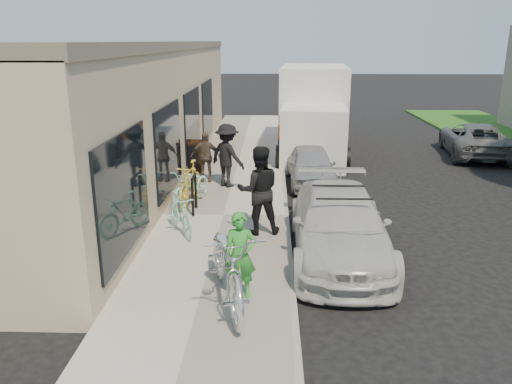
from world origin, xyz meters
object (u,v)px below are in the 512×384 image
object	(u,v)px
moving_truck	(313,115)
cruiser_bike_c	(190,183)
cruiser_bike_a	(180,214)
bike_rack	(194,190)
tandem_bike	(228,264)
bystander_b	(205,157)
bystander_a	(227,155)
sandwich_board	(192,157)
far_car_gray	(475,140)
cruiser_bike_b	(191,186)
woman_rider	(240,255)
sedan_silver	(311,166)
man_standing	(259,190)
sedan_white	(339,225)

from	to	relation	value
moving_truck	cruiser_bike_c	distance (m)	8.22
cruiser_bike_a	bike_rack	bearing A→B (deg)	55.99
bike_rack	tandem_bike	distance (m)	4.59
bystander_b	bystander_a	bearing A→B (deg)	-40.35
sandwich_board	cruiser_bike_c	size ratio (longest dim) A/B	0.56
tandem_bike	sandwich_board	bearing A→B (deg)	88.45
tandem_bike	far_car_gray	bearing A→B (deg)	39.88
moving_truck	sandwich_board	bearing A→B (deg)	-131.16
cruiser_bike_b	bystander_b	distance (m)	2.25
sandwich_board	cruiser_bike_c	bearing A→B (deg)	-80.36
woman_rider	cruiser_bike_a	distance (m)	3.19
moving_truck	cruiser_bike_a	bearing A→B (deg)	-106.97
sandwich_board	bystander_a	bearing A→B (deg)	-47.92
sedan_silver	cruiser_bike_b	distance (m)	4.14
sandwich_board	far_car_gray	world-z (taller)	far_car_gray
bike_rack	man_standing	size ratio (longest dim) A/B	0.48
far_car_gray	sandwich_board	bearing A→B (deg)	27.50
sedan_white	bystander_b	bearing A→B (deg)	125.46
far_car_gray	bike_rack	bearing A→B (deg)	45.89
man_standing	cruiser_bike_a	xyz separation A→B (m)	(-1.74, -0.10, -0.53)
sedan_silver	woman_rider	size ratio (longest dim) A/B	2.34
bike_rack	bystander_a	bearing A→B (deg)	74.94
woman_rider	bystander_b	world-z (taller)	bystander_b
cruiser_bike_a	bystander_b	bearing A→B (deg)	59.97
tandem_bike	bystander_b	distance (m)	7.41
sedan_silver	cruiser_bike_a	distance (m)	5.61
woman_rider	man_standing	bearing A→B (deg)	83.35
cruiser_bike_a	cruiser_bike_b	size ratio (longest dim) A/B	0.84
sedan_silver	bystander_a	world-z (taller)	bystander_a
cruiser_bike_c	man_standing	bearing A→B (deg)	-40.31
bike_rack	tandem_bike	size ratio (longest dim) A/B	0.37
bike_rack	cruiser_bike_b	bearing A→B (deg)	104.75
bystander_b	sedan_silver	bearing A→B (deg)	1.79
bike_rack	bystander_a	world-z (taller)	bystander_a
tandem_bike	cruiser_bike_a	bearing A→B (deg)	99.53
sandwich_board	bystander_b	size ratio (longest dim) A/B	0.69
bike_rack	man_standing	world-z (taller)	man_standing
bystander_b	tandem_bike	bearing A→B (deg)	-83.22
sedan_silver	bystander_b	world-z (taller)	bystander_b
bike_rack	man_standing	bearing A→B (deg)	-39.22
sedan_silver	bystander_a	distance (m)	2.67
sedan_white	woman_rider	world-z (taller)	woman_rider
sedan_silver	far_car_gray	world-z (taller)	far_car_gray
woman_rider	cruiser_bike_a	world-z (taller)	woman_rider
far_car_gray	cruiser_bike_a	distance (m)	13.12
tandem_bike	bystander_a	distance (m)	6.78
bike_rack	sedan_silver	xyz separation A→B (m)	(3.12, 3.16, -0.14)
moving_truck	man_standing	xyz separation A→B (m)	(-1.90, -9.28, -0.33)
woman_rider	cruiser_bike_b	world-z (taller)	woman_rider
bike_rack	cruiser_bike_a	xyz separation A→B (m)	(-0.11, -1.43, -0.12)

